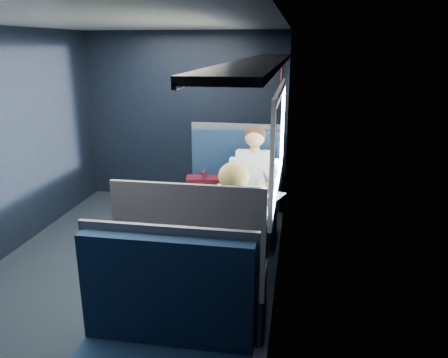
% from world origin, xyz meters
% --- Properties ---
extents(ground, '(2.80, 4.20, 0.01)m').
position_xyz_m(ground, '(0.00, 0.00, -0.01)').
color(ground, black).
extents(room_shell, '(3.00, 4.40, 2.40)m').
position_xyz_m(room_shell, '(0.02, 0.00, 1.48)').
color(room_shell, black).
rests_on(room_shell, ground).
extents(table, '(0.62, 1.00, 0.74)m').
position_xyz_m(table, '(1.03, 0.00, 0.66)').
color(table, '#54565E').
rests_on(table, ground).
extents(seat_bay_near, '(1.04, 0.62, 1.26)m').
position_xyz_m(seat_bay_near, '(0.83, 0.87, 0.42)').
color(seat_bay_near, '#0E203E').
rests_on(seat_bay_near, ground).
extents(seat_bay_far, '(1.04, 0.62, 1.26)m').
position_xyz_m(seat_bay_far, '(0.85, -0.87, 0.41)').
color(seat_bay_far, '#0E203E').
rests_on(seat_bay_far, ground).
extents(seat_row_front, '(1.04, 0.51, 1.16)m').
position_xyz_m(seat_row_front, '(0.85, 1.80, 0.41)').
color(seat_row_front, '#0E203E').
rests_on(seat_row_front, ground).
extents(man, '(0.53, 0.56, 1.32)m').
position_xyz_m(man, '(1.10, 0.70, 0.72)').
color(man, black).
rests_on(man, ground).
extents(woman, '(0.53, 0.56, 1.32)m').
position_xyz_m(woman, '(1.10, -0.71, 0.73)').
color(woman, black).
rests_on(woman, ground).
extents(papers, '(0.72, 0.86, 0.01)m').
position_xyz_m(papers, '(1.10, 0.04, 0.74)').
color(papers, white).
rests_on(papers, table).
extents(laptop, '(0.35, 0.40, 0.26)m').
position_xyz_m(laptop, '(1.24, 0.03, 0.81)').
color(laptop, silver).
rests_on(laptop, table).
extents(bottle_small, '(0.06, 0.06, 0.19)m').
position_xyz_m(bottle_small, '(1.33, 0.26, 0.83)').
color(bottle_small, silver).
rests_on(bottle_small, table).
extents(cup, '(0.08, 0.08, 0.10)m').
position_xyz_m(cup, '(1.26, 0.41, 0.79)').
color(cup, white).
rests_on(cup, table).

